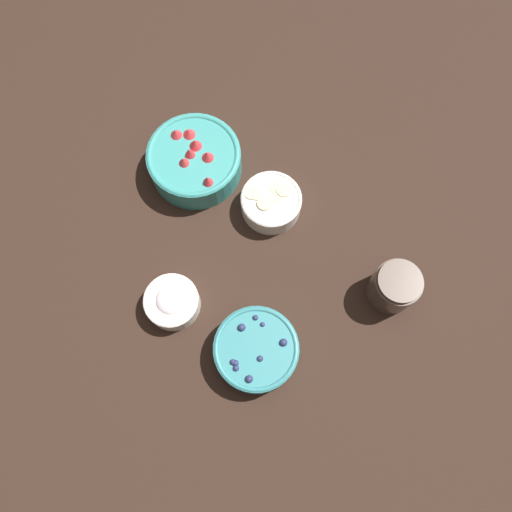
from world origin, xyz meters
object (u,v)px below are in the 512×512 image
at_px(bowl_strawberries, 194,160).
at_px(bowl_cream, 172,302).
at_px(bowl_blueberries, 256,350).
at_px(bowl_bananas, 270,202).
at_px(jar_chocolate, 393,287).

distance_m(bowl_strawberries, bowl_cream, 0.33).
distance_m(bowl_blueberries, bowl_bananas, 0.33).
relative_size(bowl_bananas, bowl_cream, 1.18).
bearing_deg(bowl_strawberries, bowl_cream, -92.12).
xyz_separation_m(bowl_blueberries, bowl_bananas, (0.01, 0.33, -0.00)).
distance_m(bowl_bananas, bowl_cream, 0.31).
height_order(bowl_strawberries, bowl_blueberries, bowl_strawberries).
relative_size(bowl_strawberries, bowl_blueberries, 1.23).
bearing_deg(bowl_bananas, bowl_blueberries, -91.20).
bearing_deg(bowl_blueberries, bowl_cream, 154.61).
bearing_deg(bowl_cream, jar_chocolate, 7.69).
distance_m(bowl_strawberries, bowl_blueberries, 0.45).
xyz_separation_m(bowl_cream, jar_chocolate, (0.46, 0.06, 0.01)).
bearing_deg(bowl_blueberries, jar_chocolate, 28.32).
xyz_separation_m(bowl_blueberries, bowl_cream, (-0.18, 0.09, -0.01)).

